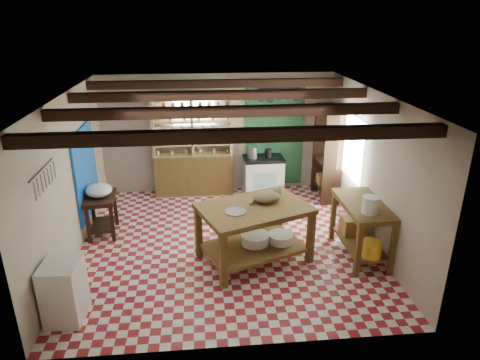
{
  "coord_description": "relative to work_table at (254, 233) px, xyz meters",
  "views": [
    {
      "loc": [
        -0.4,
        -6.58,
        3.79
      ],
      "look_at": [
        0.28,
        0.3,
        1.06
      ],
      "focal_mm": 32.0,
      "sensor_mm": 36.0,
      "label": 1
    }
  ],
  "objects": [
    {
      "name": "white_bucket",
      "position": [
        1.72,
        -0.39,
        0.6
      ],
      "size": [
        0.26,
        0.26,
        0.26
      ],
      "primitive_type": "cylinder",
      "rotation": [
        0.0,
        0.0,
        0.01
      ],
      "color": "white",
      "rests_on": "right_counter"
    },
    {
      "name": "ceiling",
      "position": [
        -0.42,
        0.55,
        2.13
      ],
      "size": [
        5.0,
        5.0,
        0.02
      ],
      "primitive_type": "cube",
      "color": "#444449",
      "rests_on": "wall_back"
    },
    {
      "name": "ceiling_beams",
      "position": [
        -0.42,
        0.55,
        2.01
      ],
      "size": [
        5.0,
        3.8,
        0.15
      ],
      "primitive_type": "cube",
      "color": "black",
      "rests_on": "ceiling"
    },
    {
      "name": "wall_front",
      "position": [
        -0.42,
        -1.95,
        0.83
      ],
      "size": [
        5.0,
        0.04,
        2.6
      ],
      "primitive_type": "cube",
      "color": "#BBAA97",
      "rests_on": "floor"
    },
    {
      "name": "shelving_unit",
      "position": [
        -0.97,
        2.86,
        0.63
      ],
      "size": [
        1.7,
        0.34,
        2.2
      ],
      "primitive_type": "cube",
      "color": "tan",
      "rests_on": "floor"
    },
    {
      "name": "kettle_left",
      "position": [
        0.3,
        2.7,
        0.49
      ],
      "size": [
        0.22,
        0.22,
        0.25
      ],
      "primitive_type": "cylinder",
      "rotation": [
        0.0,
        0.0,
        0.02
      ],
      "color": "#98999F",
      "rests_on": "stove"
    },
    {
      "name": "wall_back",
      "position": [
        -0.42,
        3.05,
        0.83
      ],
      "size": [
        5.0,
        0.04,
        2.6
      ],
      "primitive_type": "cube",
      "color": "#BBAA97",
      "rests_on": "floor"
    },
    {
      "name": "steel_tray",
      "position": [
        -0.31,
        -0.17,
        0.48
      ],
      "size": [
        0.43,
        0.43,
        0.02
      ],
      "primitive_type": "cylinder",
      "rotation": [
        0.0,
        0.0,
        0.37
      ],
      "color": "#98999F",
      "rests_on": "work_table"
    },
    {
      "name": "tall_rack",
      "position": [
        1.86,
        2.35,
        0.53
      ],
      "size": [
        0.4,
        0.86,
        2.0
      ],
      "primitive_type": "cube",
      "color": "black",
      "rests_on": "floor"
    },
    {
      "name": "prep_table",
      "position": [
        -2.62,
        1.12,
        -0.1
      ],
      "size": [
        0.57,
        0.78,
        0.75
      ],
      "primitive_type": "cube",
      "rotation": [
        0.0,
        0.0,
        0.09
      ],
      "color": "black",
      "rests_on": "floor"
    },
    {
      "name": "wall_right",
      "position": [
        2.08,
        0.55,
        0.83
      ],
      "size": [
        0.04,
        5.0,
        2.6
      ],
      "primitive_type": "cube",
      "color": "#BBAA97",
      "rests_on": "floor"
    },
    {
      "name": "blue_wall_patch",
      "position": [
        -2.89,
        1.45,
        0.63
      ],
      "size": [
        0.04,
        1.4,
        1.6
      ],
      "primitive_type": "cube",
      "color": "blue",
      "rests_on": "wall_left"
    },
    {
      "name": "utensil_rail",
      "position": [
        -2.86,
        -0.65,
        1.31
      ],
      "size": [
        0.06,
        0.9,
        0.28
      ],
      "primitive_type": "cube",
      "color": "black",
      "rests_on": "wall_left"
    },
    {
      "name": "wall_left",
      "position": [
        -2.92,
        0.55,
        0.83
      ],
      "size": [
        0.04,
        5.0,
        2.6
      ],
      "primitive_type": "cube",
      "color": "#BBAA97",
      "rests_on": "floor"
    },
    {
      "name": "window_right",
      "position": [
        2.06,
        1.55,
        0.93
      ],
      "size": [
        0.02,
        1.3,
        1.2
      ],
      "primitive_type": "cube",
      "color": "silver",
      "rests_on": "wall_right"
    },
    {
      "name": "right_counter",
      "position": [
        1.76,
        -0.04,
        0.0
      ],
      "size": [
        0.68,
        1.33,
        0.95
      ],
      "primitive_type": "cube",
      "rotation": [
        0.0,
        0.0,
        0.01
      ],
      "color": "brown",
      "rests_on": "floor"
    },
    {
      "name": "white_cabinet",
      "position": [
        -2.64,
        -1.2,
        -0.06
      ],
      "size": [
        0.49,
        0.58,
        0.83
      ],
      "primitive_type": "cube",
      "rotation": [
        0.0,
        0.0,
        -0.05
      ],
      "color": "white",
      "rests_on": "floor"
    },
    {
      "name": "window_back",
      "position": [
        -0.92,
        3.03,
        1.23
      ],
      "size": [
        0.9,
        0.02,
        0.8
      ],
      "primitive_type": "cube",
      "color": "silver",
      "rests_on": "wall_back"
    },
    {
      "name": "pot_rack",
      "position": [
        0.83,
        2.6,
        1.71
      ],
      "size": [
        0.86,
        0.12,
        0.36
      ],
      "primitive_type": "cube",
      "color": "black",
      "rests_on": "ceiling"
    },
    {
      "name": "stove",
      "position": [
        0.55,
        2.7,
        -0.05
      ],
      "size": [
        0.87,
        0.59,
        0.84
      ],
      "primitive_type": "cube",
      "rotation": [
        0.0,
        0.0,
        0.02
      ],
      "color": "#EFE6CF",
      "rests_on": "floor"
    },
    {
      "name": "kettle_right",
      "position": [
        0.65,
        2.7,
        0.46
      ],
      "size": [
        0.15,
        0.15,
        0.18
      ],
      "primitive_type": "cylinder",
      "rotation": [
        0.0,
        0.0,
        0.02
      ],
      "color": "black",
      "rests_on": "stove"
    },
    {
      "name": "cat",
      "position": [
        0.22,
        0.14,
        0.57
      ],
      "size": [
        0.55,
        0.51,
        0.2
      ],
      "primitive_type": "ellipsoid",
      "rotation": [
        0.0,
        0.0,
        0.54
      ],
      "color": "olive",
      "rests_on": "work_table"
    },
    {
      "name": "basin_large",
      "position": [
        0.03,
        0.06,
        -0.14
      ],
      "size": [
        0.6,
        0.6,
        0.16
      ],
      "primitive_type": "cylinder",
      "rotation": [
        0.0,
        0.0,
        0.37
      ],
      "color": "white",
      "rests_on": "work_table"
    },
    {
      "name": "green_wall_patch",
      "position": [
        0.83,
        3.02,
        0.78
      ],
      "size": [
        1.3,
        0.04,
        2.3
      ],
      "primitive_type": "cube",
      "color": "#205130",
      "rests_on": "wall_back"
    },
    {
      "name": "wicker_basket",
      "position": [
        1.76,
        0.26,
        -0.08
      ],
      "size": [
        0.42,
        0.34,
        0.29
      ],
      "primitive_type": "cube",
      "rotation": [
        0.0,
        0.0,
        0.01
      ],
      "color": "olive",
      "rests_on": "right_counter"
    },
    {
      "name": "enamel_bowl",
      "position": [
        -2.62,
        1.12,
        0.39
      ],
      "size": [
        0.5,
        0.5,
        0.23
      ],
      "primitive_type": "ellipsoid",
      "rotation": [
        0.0,
        0.0,
        0.09
      ],
      "color": "white",
      "rests_on": "prep_table"
    },
    {
      "name": "work_table",
      "position": [
        0.0,
        0.0,
        0.0
      ],
      "size": [
        1.96,
        1.64,
        0.95
      ],
      "primitive_type": "cube",
      "rotation": [
        0.0,
        0.0,
        0.37
      ],
      "color": "brown",
      "rests_on": "floor"
    },
    {
      "name": "yellow_tub",
      "position": [
        1.77,
        -0.49,
        -0.1
      ],
      "size": [
        0.33,
        0.33,
        0.24
      ],
      "primitive_type": "cylinder",
      "rotation": [
        0.0,
        0.0,
        0.01
      ],
      "color": "gold",
      "rests_on": "right_counter"
    },
    {
      "name": "basin_small",
      "position": [
        0.46,
        0.07,
        -0.15
      ],
      "size": [
        0.53,
        0.53,
        0.14
      ],
      "primitive_type": "cylinder",
      "rotation": [
        0.0,
        0.0,
        0.37
      ],
      "color": "white",
      "rests_on": "work_table"
    },
    {
      "name": "floor",
      "position": [
        -0.42,
        0.55,
        -0.48
      ],
      "size": [
        5.0,
        5.0,
        0.02
      ],
      "primitive_type": "cube",
      "color": "maroon",
      "rests_on": "ground"
    }
  ]
}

